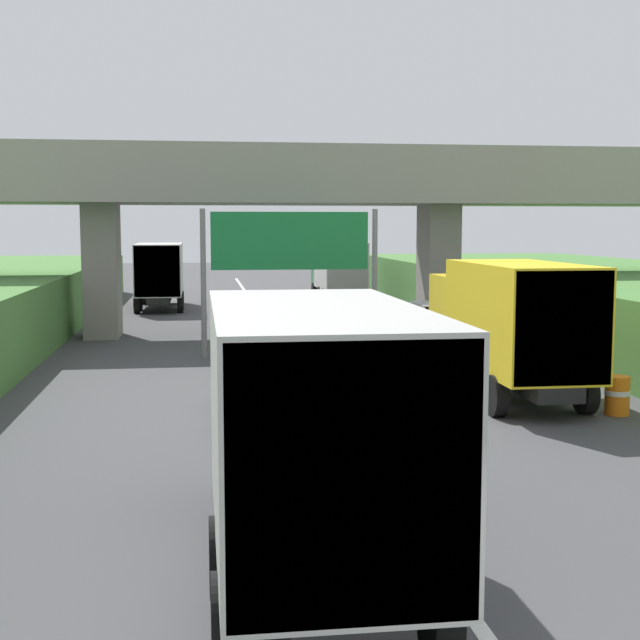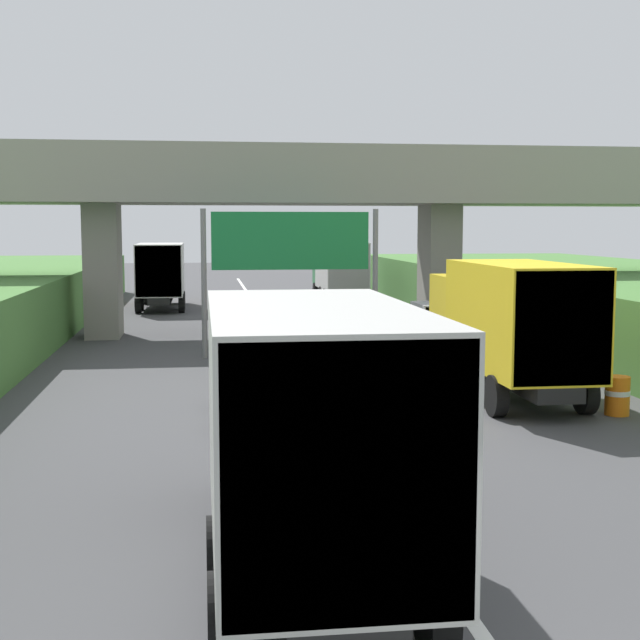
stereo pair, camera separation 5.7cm
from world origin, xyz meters
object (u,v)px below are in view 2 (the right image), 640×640
(overhead_highway_sign, at_px, (291,249))
(truck_yellow, at_px, (508,321))
(construction_barrel_3, at_px, (547,367))
(car_silver, at_px, (438,328))
(car_white, at_px, (262,381))
(construction_barrel_4, at_px, (497,346))
(truck_black, at_px, (304,421))
(construction_barrel_5, at_px, (464,331))
(truck_orange, at_px, (161,272))
(construction_barrel_2, at_px, (617,395))
(truck_green, at_px, (339,269))

(overhead_highway_sign, bearing_deg, truck_yellow, -57.80)
(construction_barrel_3, bearing_deg, car_silver, 102.99)
(overhead_highway_sign, distance_m, car_white, 9.87)
(car_silver, xyz_separation_m, construction_barrel_4, (1.43, -2.02, -0.40))
(truck_yellow, bearing_deg, construction_barrel_4, 73.24)
(truck_black, distance_m, construction_barrel_5, 22.37)
(car_white, height_order, construction_barrel_5, car_white)
(construction_barrel_3, distance_m, construction_barrel_4, 4.16)
(truck_orange, relative_size, car_white, 1.78)
(truck_black, relative_size, construction_barrel_2, 8.11)
(truck_orange, relative_size, truck_green, 1.00)
(construction_barrel_4, bearing_deg, car_silver, 125.31)
(overhead_highway_sign, relative_size, car_silver, 1.43)
(truck_orange, distance_m, construction_barrel_2, 30.21)
(truck_orange, relative_size, construction_barrel_2, 8.11)
(overhead_highway_sign, relative_size, construction_barrel_4, 6.53)
(truck_black, xyz_separation_m, construction_barrel_4, (8.22, 16.54, -1.47))
(truck_green, bearing_deg, overhead_highway_sign, -103.31)
(truck_yellow, bearing_deg, truck_green, 89.94)
(truck_black, distance_m, construction_barrel_3, 14.93)
(construction_barrel_2, distance_m, construction_barrel_5, 12.49)
(truck_yellow, bearing_deg, car_silver, 87.61)
(truck_orange, bearing_deg, car_silver, -59.92)
(truck_orange, distance_m, truck_yellow, 27.22)
(overhead_highway_sign, height_order, car_white, overhead_highway_sign)
(construction_barrel_5, bearing_deg, truck_black, -112.00)
(truck_black, bearing_deg, construction_barrel_3, 56.42)
(truck_orange, height_order, car_silver, truck_orange)
(truck_green, height_order, truck_yellow, same)
(construction_barrel_4, bearing_deg, truck_yellow, -106.76)
(truck_black, bearing_deg, truck_yellow, 58.85)
(truck_black, height_order, construction_barrel_4, truck_black)
(construction_barrel_2, height_order, construction_barrel_5, same)
(construction_barrel_4, bearing_deg, truck_orange, 120.65)
(overhead_highway_sign, height_order, car_silver, overhead_highway_sign)
(overhead_highway_sign, distance_m, truck_yellow, 9.13)
(truck_black, xyz_separation_m, construction_barrel_2, (8.21, 8.21, -1.47))
(car_silver, relative_size, construction_barrel_3, 4.56)
(truck_green, distance_m, car_white, 30.41)
(truck_green, xyz_separation_m, car_silver, (0.30, -20.09, -1.08))
(truck_green, bearing_deg, construction_barrel_2, -86.76)
(truck_green, relative_size, construction_barrel_4, 8.11)
(truck_black, relative_size, construction_barrel_3, 8.11)
(car_white, distance_m, construction_barrel_2, 8.17)
(truck_green, bearing_deg, car_white, -102.16)
(car_white, xyz_separation_m, construction_barrel_5, (8.28, 11.76, -0.40))
(truck_orange, xyz_separation_m, truck_black, (3.36, -36.08, 0.00))
(truck_green, xyz_separation_m, construction_barrel_5, (1.88, -17.95, -1.47))
(construction_barrel_4, height_order, construction_barrel_5, same)
(truck_yellow, height_order, construction_barrel_3, truck_yellow)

